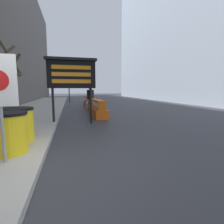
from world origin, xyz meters
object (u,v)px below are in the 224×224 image
object	(u,v)px
jersey_barrier_orange_far	(99,110)
barrel_drum_foreground	(7,133)
jersey_barrier_white	(90,104)
message_board	(72,74)
barrel_drum_middle	(18,125)
traffic_cone_near	(104,104)
jersey_barrier_orange_near	(94,106)
pedestrian_worker	(90,97)
jersey_barrier_red_striped	(87,102)
traffic_light_near_curb	(69,76)

from	to	relation	value
jersey_barrier_orange_far	barrel_drum_foreground	bearing A→B (deg)	-118.39
jersey_barrier_orange_far	jersey_barrier_white	distance (m)	4.33
message_board	jersey_barrier_orange_far	distance (m)	2.74
barrel_drum_middle	traffic_cone_near	distance (m)	10.25
message_board	jersey_barrier_orange_near	size ratio (longest dim) A/B	1.60
jersey_barrier_white	message_board	bearing A→B (deg)	-103.21
jersey_barrier_orange_near	pedestrian_worker	bearing A→B (deg)	102.95
barrel_drum_middle	traffic_cone_near	xyz separation A→B (m)	(4.06, 9.41, -0.27)
barrel_drum_foreground	jersey_barrier_red_striped	distance (m)	12.15
barrel_drum_foreground	traffic_light_near_curb	size ratio (longest dim) A/B	0.21
jersey_barrier_orange_near	jersey_barrier_white	bearing A→B (deg)	90.00
message_board	jersey_barrier_white	size ratio (longest dim) A/B	1.45
jersey_barrier_white	pedestrian_worker	size ratio (longest dim) A/B	1.14
jersey_barrier_white	jersey_barrier_red_striped	distance (m)	2.31
jersey_barrier_orange_far	pedestrian_worker	distance (m)	2.91
barrel_drum_middle	traffic_light_near_curb	size ratio (longest dim) A/B	0.21
barrel_drum_foreground	barrel_drum_middle	world-z (taller)	same
barrel_drum_middle	traffic_light_near_curb	distance (m)	15.69
message_board	jersey_barrier_red_striped	size ratio (longest dim) A/B	1.48
jersey_barrier_orange_far	jersey_barrier_red_striped	world-z (taller)	jersey_barrier_orange_far
barrel_drum_middle	traffic_cone_near	bearing A→B (deg)	66.64
traffic_light_near_curb	traffic_cone_near	bearing A→B (deg)	-65.10
barrel_drum_foreground	jersey_barrier_white	xyz separation A→B (m)	(2.80, 9.51, -0.19)
barrel_drum_foreground	jersey_barrier_orange_far	world-z (taller)	barrel_drum_foreground
barrel_drum_middle	message_board	bearing A→B (deg)	61.55
traffic_light_near_curb	barrel_drum_middle	bearing A→B (deg)	-94.65
traffic_light_near_curb	pedestrian_worker	bearing A→B (deg)	-80.12
barrel_drum_foreground	pedestrian_worker	bearing A→B (deg)	71.63
jersey_barrier_red_striped	traffic_light_near_curb	bearing A→B (deg)	109.28
barrel_drum_foreground	pedestrian_worker	size ratio (longest dim) A/B	0.53
traffic_cone_near	barrel_drum_middle	bearing A→B (deg)	-113.36
message_board	barrel_drum_middle	bearing A→B (deg)	-118.45
jersey_barrier_red_striped	traffic_light_near_curb	xyz separation A→B (m)	(-1.58, 4.52, 2.62)
jersey_barrier_white	jersey_barrier_red_striped	bearing A→B (deg)	90.00
message_board	pedestrian_worker	distance (m)	4.79
barrel_drum_middle	message_board	xyz separation A→B (m)	(1.44, 2.66, 1.52)
jersey_barrier_orange_near	traffic_cone_near	bearing A→B (deg)	66.74
traffic_cone_near	jersey_barrier_white	bearing A→B (deg)	-147.20
jersey_barrier_orange_near	traffic_light_near_curb	xyz separation A→B (m)	(-1.58, 8.90, 2.61)
jersey_barrier_white	traffic_cone_near	bearing A→B (deg)	32.80
jersey_barrier_red_striped	pedestrian_worker	xyz separation A→B (m)	(-0.13, -3.79, 0.61)
jersey_barrier_white	traffic_light_near_curb	size ratio (longest dim) A/B	0.46
jersey_barrier_orange_near	traffic_cone_near	size ratio (longest dim) A/B	2.81
message_board	jersey_barrier_white	bearing A→B (deg)	76.79
jersey_barrier_white	pedestrian_worker	bearing A→B (deg)	-95.14
jersey_barrier_orange_far	traffic_light_near_curb	world-z (taller)	traffic_light_near_curb
traffic_cone_near	jersey_barrier_red_striped	bearing A→B (deg)	128.76
barrel_drum_foreground	traffic_cone_near	distance (m)	11.06
barrel_drum_middle	jersey_barrier_red_striped	world-z (taller)	barrel_drum_middle
jersey_barrier_orange_far	message_board	bearing A→B (deg)	-130.62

